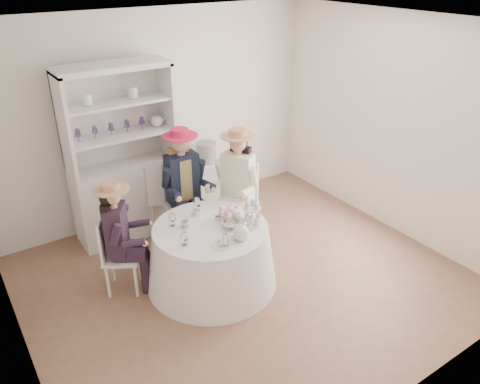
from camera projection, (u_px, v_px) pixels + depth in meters
ground at (245, 279)px, 5.23m from camera, size 4.50×4.50×0.00m
ceiling at (247, 25)px, 4.01m from camera, size 4.50×4.50×0.00m
wall_back at (158, 117)px, 6.10m from camera, size 4.50×0.00×4.50m
wall_front at (415, 269)px, 3.15m from camera, size 4.50×0.00×4.50m
wall_right at (396, 127)px, 5.75m from camera, size 0.00×4.50×4.50m
tea_table at (211, 255)px, 5.04m from camera, size 1.42×1.42×0.70m
hutch at (125, 178)px, 5.79m from camera, size 1.36×0.67×2.17m
side_table at (207, 183)px, 6.65m from camera, size 0.52×0.52×0.68m
hatbox at (206, 152)px, 6.43m from camera, size 0.30×0.30×0.27m
guest_left at (119, 232)px, 4.77m from camera, size 0.55×0.50×1.28m
guest_mid at (183, 180)px, 5.58m from camera, size 0.53×0.56×1.47m
guest_right at (237, 180)px, 5.62m from camera, size 0.62×0.57×1.46m
spare_chair at (165, 193)px, 5.88m from camera, size 0.57×0.57×1.05m
teacup_a at (185, 224)px, 4.87m from camera, size 0.10×0.10×0.07m
teacup_b at (195, 213)px, 5.09m from camera, size 0.07×0.07×0.06m
teacup_c at (226, 215)px, 5.05m from camera, size 0.09×0.09×0.07m
flower_bowl at (233, 224)px, 4.89m from camera, size 0.30×0.30×0.06m
flower_arrangement at (228, 213)px, 4.96m from camera, size 0.19×0.19×0.07m
table_teapot at (241, 233)px, 4.64m from camera, size 0.23×0.17×0.17m
sandwich_plate at (223, 243)px, 4.59m from camera, size 0.23×0.23×0.05m
cupcake_stand at (252, 215)px, 4.93m from camera, size 0.26×0.26×0.24m
stemware_set at (210, 221)px, 4.84m from camera, size 0.83×0.87×0.15m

